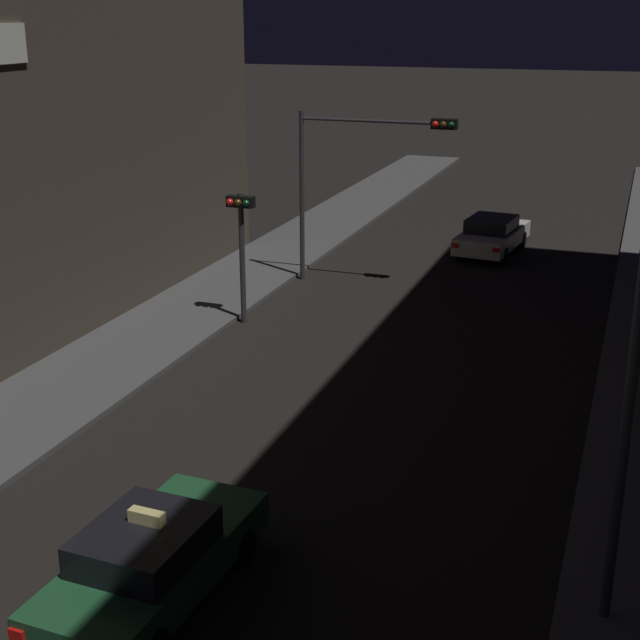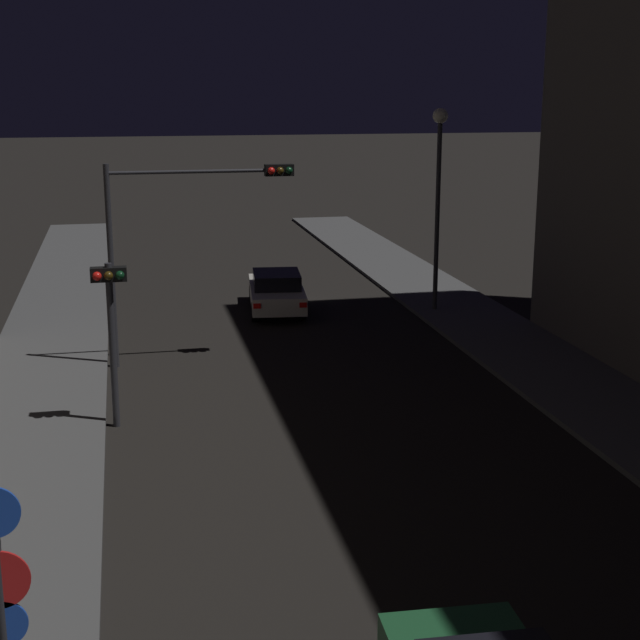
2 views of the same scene
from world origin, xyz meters
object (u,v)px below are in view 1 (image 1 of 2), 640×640
at_px(taxi, 152,560).
at_px(far_car, 492,235).
at_px(traffic_light_overhead, 358,162).
at_px(traffic_light_left_kerb, 241,231).

relative_size(taxi, far_car, 0.98).
distance_m(far_car, traffic_light_overhead, 7.45).
xyz_separation_m(taxi, traffic_light_overhead, (-2.26, 17.54, 3.36)).
xyz_separation_m(far_car, traffic_light_overhead, (-3.53, -5.63, 3.37)).
height_order(taxi, traffic_light_overhead, traffic_light_overhead).
relative_size(far_car, traffic_light_left_kerb, 1.20).
height_order(far_car, traffic_light_overhead, traffic_light_overhead).
bearing_deg(far_car, traffic_light_overhead, -122.12).
height_order(traffic_light_overhead, traffic_light_left_kerb, traffic_light_overhead).
distance_m(taxi, traffic_light_left_kerb, 13.51).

